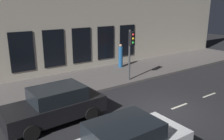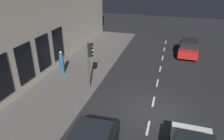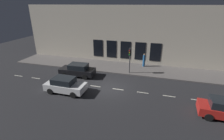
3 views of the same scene
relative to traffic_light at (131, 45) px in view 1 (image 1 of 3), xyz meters
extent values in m
plane|color=#232326|center=(-4.39, 1.36, -2.49)|extent=(60.00, 60.00, 0.00)
cube|color=#5B5654|center=(1.86, 1.36, -2.41)|extent=(4.50, 32.00, 0.15)
cube|color=beige|center=(4.41, 1.36, 1.68)|extent=(0.60, 32.00, 8.34)
cube|color=black|center=(4.08, -2.98, -0.44)|extent=(0.04, 1.54, 2.59)
cube|color=black|center=(4.08, -0.81, -0.44)|extent=(0.04, 1.54, 2.59)
cube|color=black|center=(4.08, 1.36, -0.44)|extent=(0.04, 1.54, 2.59)
cube|color=black|center=(4.08, 3.53, -0.44)|extent=(0.04, 1.54, 2.59)
cube|color=black|center=(4.08, 5.71, -0.44)|extent=(0.04, 1.54, 2.59)
cube|color=beige|center=(-4.39, -2.24, -2.48)|extent=(0.12, 1.20, 0.01)
cube|color=beige|center=(-4.39, 0.36, -2.48)|extent=(0.12, 1.20, 0.01)
cube|color=beige|center=(-4.39, 2.96, -2.48)|extent=(0.12, 1.20, 0.01)
cube|color=beige|center=(-4.39, 5.56, -2.48)|extent=(0.12, 1.20, 0.01)
cylinder|color=#424244|center=(0.13, 0.00, -0.69)|extent=(0.13, 0.13, 3.30)
cube|color=black|center=(-0.06, 0.00, 0.44)|extent=(0.26, 0.32, 0.84)
sphere|color=red|center=(-0.20, 0.00, 0.70)|extent=(0.15, 0.15, 0.15)
sphere|color=gold|center=(-0.20, 0.00, 0.44)|extent=(0.15, 0.15, 0.15)
sphere|color=green|center=(-0.20, 0.00, 0.19)|extent=(0.15, 0.15, 0.15)
cube|color=black|center=(-2.28, 6.16, -1.86)|extent=(1.95, 4.38, 0.70)
cube|color=black|center=(-2.27, 5.98, -1.21)|extent=(1.65, 2.30, 0.60)
cylinder|color=black|center=(-3.16, 7.46, -2.17)|extent=(0.24, 0.65, 0.64)
cylinder|color=black|center=(-1.50, 7.53, -2.17)|extent=(0.24, 0.65, 0.64)
cylinder|color=black|center=(-3.06, 4.79, -2.17)|extent=(0.24, 0.65, 0.64)
cylinder|color=black|center=(-1.40, 4.85, -2.17)|extent=(0.24, 0.65, 0.64)
cube|color=black|center=(-6.41, 5.57, -1.21)|extent=(1.59, 2.16, 0.60)
cylinder|color=black|center=(-5.59, 4.12, -2.17)|extent=(0.23, 0.64, 0.64)
cylinder|color=#1E5189|center=(3.07, -1.53, -1.52)|extent=(0.47, 0.47, 1.64)
sphere|color=tan|center=(3.07, -1.53, -0.59)|extent=(0.21, 0.21, 0.21)
cube|color=tan|center=(3.14, -1.60, -0.59)|extent=(0.07, 0.07, 0.06)
camera|label=1|loc=(-11.34, 9.49, 2.51)|focal=37.45mm
camera|label=2|loc=(-5.05, 12.02, 5.10)|focal=33.88mm
camera|label=3|loc=(-19.87, -3.38, 6.09)|focal=26.99mm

